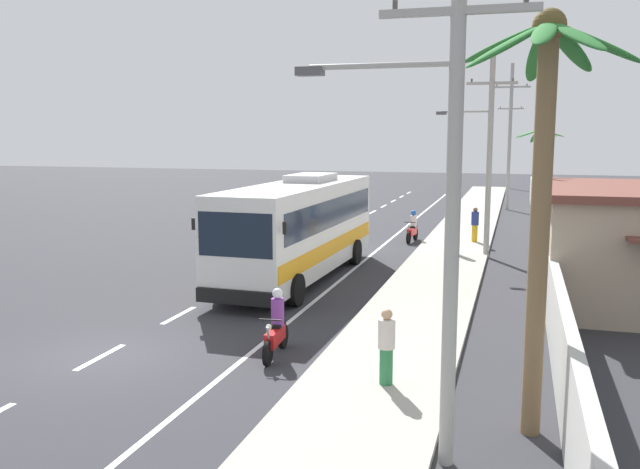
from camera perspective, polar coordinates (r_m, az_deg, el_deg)
ground_plane at (r=17.65m, az=-17.74°, el=-9.66°), size 160.00×160.00×0.00m
sidewalk_kerb at (r=24.56m, az=9.49°, el=-4.10°), size 3.20×90.00×0.14m
lane_markings at (r=29.82m, az=1.63°, el=-1.88°), size 3.54×71.00×0.01m
boundary_wall at (r=28.18m, az=18.22°, el=-0.98°), size 0.24×60.00×1.88m
coach_bus_foreground at (r=25.09m, az=-1.75°, el=0.73°), size 3.22×11.26×3.82m
motorcycle_beside_bus at (r=34.19m, az=7.78°, el=0.47°), size 0.56×1.96×1.56m
motorcycle_trailing at (r=16.68m, az=-3.70°, el=-7.92°), size 0.56×1.96×1.66m
pedestrian_near_kerb at (r=14.45m, az=5.60°, el=-9.22°), size 0.36×0.36×1.63m
pedestrian_midwalk at (r=30.25m, az=11.24°, el=0.17°), size 0.36×0.36×1.78m
pedestrian_far_walk at (r=33.81m, az=12.89°, el=0.88°), size 0.36×0.36×1.68m
utility_pole_nearest at (r=10.73m, az=10.65°, el=4.51°), size 3.75×0.24×8.73m
utility_pole_mid at (r=30.16m, az=13.90°, el=6.90°), size 3.37×0.24×8.75m
utility_pole_far at (r=49.60m, az=15.66°, el=8.10°), size 2.51×0.24×10.14m
utility_pole_distant at (r=69.07m, az=15.64°, el=7.65°), size 2.44×0.24×8.97m
palm_nearest at (r=53.20m, az=17.86°, el=6.91°), size 3.53×3.32×5.83m
palm_second at (r=12.25m, az=18.26°, el=6.74°), size 3.16×3.18×7.44m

